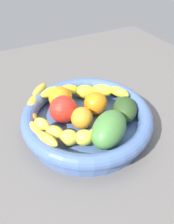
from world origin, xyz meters
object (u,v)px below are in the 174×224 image
at_px(orange_front, 82,118).
at_px(mango_green, 109,129).
at_px(fruit_bowl, 87,119).
at_px(banana_arching_top, 85,91).
at_px(banana_draped_left, 77,133).
at_px(banana_draped_right, 35,116).
at_px(avocado_dark, 125,109).
at_px(tomato_red, 63,109).
at_px(orange_mid_right, 60,98).
at_px(orange_mid_left, 96,103).

relative_size(orange_front, mango_green, 0.48).
relative_size(fruit_bowl, banana_arching_top, 1.50).
bearing_deg(banana_draped_left, mango_green, 157.54).
bearing_deg(orange_front, banana_arching_top, -120.70).
distance_m(fruit_bowl, banana_draped_right, 0.13).
relative_size(orange_front, avocado_dark, 0.64).
bearing_deg(banana_arching_top, banana_draped_right, 12.16).
xyz_separation_m(banana_arching_top, orange_front, (0.06, 0.10, -0.00)).
bearing_deg(banana_draped_left, tomato_red, -92.50).
height_order(fruit_bowl, banana_draped_right, banana_draped_right).
bearing_deg(orange_front, banana_draped_left, 50.97).
distance_m(fruit_bowl, tomato_red, 0.07).
bearing_deg(banana_draped_left, orange_front, -129.03).
bearing_deg(mango_green, orange_mid_right, -72.68).
bearing_deg(banana_draped_right, avocado_dark, 158.21).
xyz_separation_m(banana_draped_right, banana_arching_top, (-0.16, -0.03, 0.00)).
height_order(banana_draped_right, orange_mid_right, orange_mid_right).
height_order(banana_draped_right, orange_front, orange_front).
bearing_deg(orange_front, orange_mid_left, -150.16).
relative_size(fruit_bowl, orange_front, 6.03).
height_order(banana_draped_right, banana_arching_top, banana_arching_top).
height_order(orange_mid_left, mango_green, mango_green).
relative_size(banana_draped_left, orange_mid_left, 2.96).
height_order(orange_front, orange_mid_right, orange_mid_right).
bearing_deg(avocado_dark, tomato_red, -24.44).
distance_m(orange_mid_left, avocado_dark, 0.08).
xyz_separation_m(orange_mid_right, tomato_red, (0.01, 0.05, 0.00)).
distance_m(banana_draped_right, banana_arching_top, 0.16).
height_order(banana_draped_left, orange_front, orange_front).
relative_size(banana_draped_left, mango_green, 1.61).
height_order(orange_mid_left, orange_mid_right, orange_mid_right).
bearing_deg(mango_green, banana_arching_top, -98.12).
bearing_deg(orange_front, avocado_dark, 169.53).
bearing_deg(fruit_bowl, avocado_dark, 159.95).
bearing_deg(fruit_bowl, orange_mid_right, -64.97).
height_order(banana_draped_right, avocado_dark, avocado_dark).
distance_m(banana_draped_right, orange_front, 0.12).
distance_m(orange_mid_left, mango_green, 0.11).
bearing_deg(tomato_red, banana_draped_left, 87.50).
relative_size(avocado_dark, tomato_red, 1.23).
height_order(banana_draped_right, tomato_red, tomato_red).
relative_size(fruit_bowl, avocado_dark, 3.86).
bearing_deg(orange_mid_right, orange_front, 100.63).
bearing_deg(avocado_dark, fruit_bowl, -20.05).
bearing_deg(avocado_dark, orange_mid_left, -43.51).
xyz_separation_m(orange_mid_left, mango_green, (0.02, 0.10, 0.01)).
xyz_separation_m(avocado_dark, tomato_red, (0.14, -0.07, 0.01)).
distance_m(fruit_bowl, avocado_dark, 0.10).
distance_m(banana_draped_right, orange_mid_right, 0.09).
xyz_separation_m(fruit_bowl, banana_draped_right, (0.12, -0.05, 0.02)).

